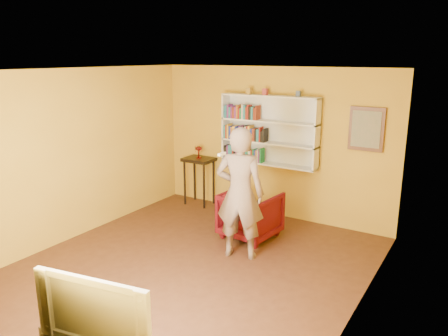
{
  "coord_description": "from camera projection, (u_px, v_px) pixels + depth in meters",
  "views": [
    {
      "loc": [
        3.32,
        -4.54,
        2.89
      ],
      "look_at": [
        0.06,
        0.75,
        1.27
      ],
      "focal_mm": 35.0,
      "sensor_mm": 36.0,
      "label": 1
    }
  ],
  "objects": [
    {
      "name": "room_shell",
      "position": [
        191.0,
        198.0,
        5.89
      ],
      "size": [
        5.3,
        5.8,
        2.88
      ],
      "color": "#412315",
      "rests_on": "ground"
    },
    {
      "name": "bookshelf",
      "position": [
        270.0,
        130.0,
        7.73
      ],
      "size": [
        1.8,
        0.29,
        1.23
      ],
      "color": "white",
      "rests_on": "room_shell"
    },
    {
      "name": "books_row_lower",
      "position": [
        244.0,
        154.0,
        8.0
      ],
      "size": [
        0.78,
        0.19,
        0.26
      ],
      "color": "black",
      "rests_on": "bookshelf"
    },
    {
      "name": "books_row_middle",
      "position": [
        245.0,
        133.0,
        7.9
      ],
      "size": [
        0.82,
        0.19,
        0.27
      ],
      "color": "teal",
      "rests_on": "bookshelf"
    },
    {
      "name": "books_row_upper",
      "position": [
        242.0,
        112.0,
        7.84
      ],
      "size": [
        0.67,
        0.19,
        0.26
      ],
      "color": "teal",
      "rests_on": "bookshelf"
    },
    {
      "name": "ornament_left",
      "position": [
        249.0,
        91.0,
        7.72
      ],
      "size": [
        0.08,
        0.08,
        0.11
      ],
      "primitive_type": "cube",
      "color": "#AD8631",
      "rests_on": "bookshelf"
    },
    {
      "name": "ornament_centre",
      "position": [
        265.0,
        92.0,
        7.56
      ],
      "size": [
        0.08,
        0.08,
        0.11
      ],
      "primitive_type": "cube",
      "color": "#AF3A3D",
      "rests_on": "bookshelf"
    },
    {
      "name": "ornament_right",
      "position": [
        298.0,
        94.0,
        7.25
      ],
      "size": [
        0.07,
        0.07,
        0.1
      ],
      "primitive_type": "cube",
      "color": "#445471",
      "rests_on": "bookshelf"
    },
    {
      "name": "framed_painting",
      "position": [
        366.0,
        129.0,
        6.9
      ],
      "size": [
        0.55,
        0.05,
        0.7
      ],
      "color": "#522C17",
      "rests_on": "room_shell"
    },
    {
      "name": "console_table",
      "position": [
        199.0,
        166.0,
        8.54
      ],
      "size": [
        0.57,
        0.44,
        0.94
      ],
      "color": "black",
      "rests_on": "ground"
    },
    {
      "name": "ruby_lustre",
      "position": [
        199.0,
        150.0,
        8.46
      ],
      "size": [
        0.15,
        0.14,
        0.23
      ],
      "color": "maroon",
      "rests_on": "console_table"
    },
    {
      "name": "armchair",
      "position": [
        251.0,
        215.0,
        7.06
      ],
      "size": [
        0.9,
        0.92,
        0.76
      ],
      "primitive_type": "imported",
      "rotation": [
        0.0,
        0.0,
        3.03
      ],
      "color": "#40040D",
      "rests_on": "ground"
    },
    {
      "name": "person",
      "position": [
        240.0,
        193.0,
        6.24
      ],
      "size": [
        0.8,
        0.63,
        1.93
      ],
      "primitive_type": "imported",
      "rotation": [
        0.0,
        0.0,
        3.41
      ],
      "color": "#796258",
      "rests_on": "ground"
    },
    {
      "name": "game_remote",
      "position": [
        222.0,
        154.0,
        5.87
      ],
      "size": [
        0.04,
        0.15,
        0.04
      ],
      "primitive_type": "cube",
      "color": "white",
      "rests_on": "person"
    },
    {
      "name": "television",
      "position": [
        100.0,
        306.0,
        3.77
      ],
      "size": [
        1.13,
        0.34,
        0.65
      ],
      "primitive_type": "imported",
      "rotation": [
        0.0,
        0.0,
        0.17
      ],
      "color": "black",
      "rests_on": "tv_cabinet"
    }
  ]
}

